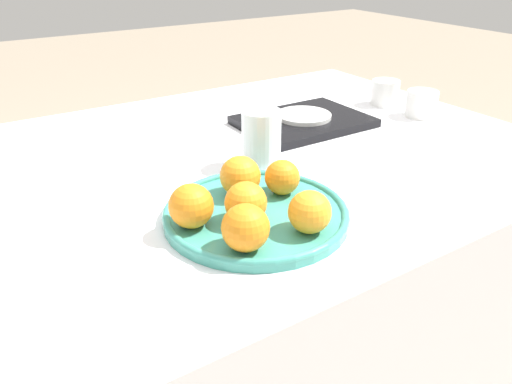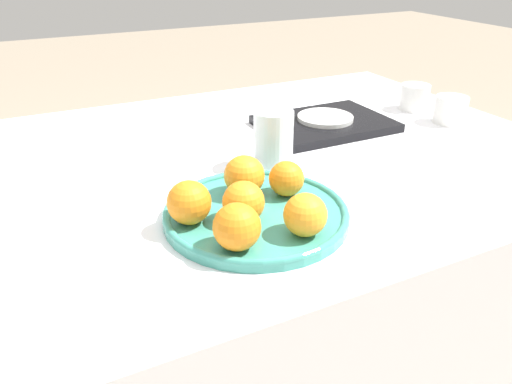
{
  "view_description": "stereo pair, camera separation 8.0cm",
  "coord_description": "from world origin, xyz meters",
  "px_view_note": "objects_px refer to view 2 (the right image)",
  "views": [
    {
      "loc": [
        -0.41,
        -0.85,
        1.12
      ],
      "look_at": [
        -0.02,
        -0.25,
        0.75
      ],
      "focal_mm": 35.0,
      "sensor_mm": 36.0,
      "label": 1
    },
    {
      "loc": [
        -0.34,
        -0.89,
        1.12
      ],
      "look_at": [
        -0.02,
        -0.25,
        0.75
      ],
      "focal_mm": 35.0,
      "sensor_mm": 36.0,
      "label": 2
    }
  ],
  "objects_px": {
    "orange_2": "(286,179)",
    "orange_5": "(189,202)",
    "orange_4": "(244,175)",
    "cup_0": "(451,110)",
    "orange_0": "(237,227)",
    "side_plate": "(325,118)",
    "serving_tray": "(325,124)",
    "fruit_platter": "(256,213)",
    "orange_1": "(244,202)",
    "cup_1": "(415,97)",
    "orange_3": "(305,215)",
    "water_glass": "(273,140)"
  },
  "relations": [
    {
      "from": "orange_4",
      "to": "water_glass",
      "type": "relative_size",
      "value": 0.6
    },
    {
      "from": "orange_3",
      "to": "cup_1",
      "type": "height_order",
      "value": "orange_3"
    },
    {
      "from": "orange_4",
      "to": "water_glass",
      "type": "xyz_separation_m",
      "value": [
        0.11,
        0.11,
        0.01
      ]
    },
    {
      "from": "side_plate",
      "to": "serving_tray",
      "type": "bearing_deg",
      "value": -90.0
    },
    {
      "from": "orange_1",
      "to": "orange_0",
      "type": "bearing_deg",
      "value": -121.84
    },
    {
      "from": "water_glass",
      "to": "cup_1",
      "type": "bearing_deg",
      "value": 17.98
    },
    {
      "from": "orange_4",
      "to": "serving_tray",
      "type": "bearing_deg",
      "value": 37.61
    },
    {
      "from": "fruit_platter",
      "to": "cup_1",
      "type": "bearing_deg",
      "value": 28.04
    },
    {
      "from": "cup_1",
      "to": "side_plate",
      "type": "bearing_deg",
      "value": -176.77
    },
    {
      "from": "orange_1",
      "to": "orange_2",
      "type": "height_order",
      "value": "orange_1"
    },
    {
      "from": "orange_3",
      "to": "orange_4",
      "type": "xyz_separation_m",
      "value": [
        -0.03,
        0.16,
        0.0
      ]
    },
    {
      "from": "water_glass",
      "to": "orange_2",
      "type": "bearing_deg",
      "value": -109.38
    },
    {
      "from": "orange_4",
      "to": "orange_5",
      "type": "height_order",
      "value": "orange_4"
    },
    {
      "from": "orange_3",
      "to": "side_plate",
      "type": "height_order",
      "value": "orange_3"
    },
    {
      "from": "fruit_platter",
      "to": "orange_2",
      "type": "distance_m",
      "value": 0.09
    },
    {
      "from": "orange_0",
      "to": "side_plate",
      "type": "relative_size",
      "value": 0.52
    },
    {
      "from": "orange_4",
      "to": "side_plate",
      "type": "relative_size",
      "value": 0.52
    },
    {
      "from": "fruit_platter",
      "to": "side_plate",
      "type": "height_order",
      "value": "side_plate"
    },
    {
      "from": "orange_2",
      "to": "serving_tray",
      "type": "height_order",
      "value": "orange_2"
    },
    {
      "from": "orange_2",
      "to": "side_plate",
      "type": "relative_size",
      "value": 0.45
    },
    {
      "from": "orange_4",
      "to": "side_plate",
      "type": "xyz_separation_m",
      "value": [
        0.34,
        0.26,
        -0.03
      ]
    },
    {
      "from": "orange_4",
      "to": "side_plate",
      "type": "distance_m",
      "value": 0.43
    },
    {
      "from": "orange_1",
      "to": "cup_1",
      "type": "xyz_separation_m",
      "value": [
        0.67,
        0.36,
        -0.01
      ]
    },
    {
      "from": "serving_tray",
      "to": "cup_1",
      "type": "xyz_separation_m",
      "value": [
        0.29,
        0.02,
        0.02
      ]
    },
    {
      "from": "orange_4",
      "to": "cup_0",
      "type": "xyz_separation_m",
      "value": [
        0.64,
        0.15,
        -0.02
      ]
    },
    {
      "from": "orange_0",
      "to": "water_glass",
      "type": "relative_size",
      "value": 0.6
    },
    {
      "from": "orange_2",
      "to": "cup_1",
      "type": "distance_m",
      "value": 0.65
    },
    {
      "from": "orange_5",
      "to": "water_glass",
      "type": "distance_m",
      "value": 0.28
    },
    {
      "from": "cup_0",
      "to": "orange_2",
      "type": "bearing_deg",
      "value": -161.82
    },
    {
      "from": "orange_1",
      "to": "orange_2",
      "type": "bearing_deg",
      "value": 25.36
    },
    {
      "from": "serving_tray",
      "to": "side_plate",
      "type": "distance_m",
      "value": 0.02
    },
    {
      "from": "orange_0",
      "to": "serving_tray",
      "type": "relative_size",
      "value": 0.23
    },
    {
      "from": "orange_1",
      "to": "orange_5",
      "type": "xyz_separation_m",
      "value": [
        -0.08,
        0.03,
        0.0
      ]
    },
    {
      "from": "fruit_platter",
      "to": "side_plate",
      "type": "xyz_separation_m",
      "value": [
        0.35,
        0.33,
        0.01
      ]
    },
    {
      "from": "orange_0",
      "to": "orange_1",
      "type": "xyz_separation_m",
      "value": [
        0.04,
        0.07,
        -0.0
      ]
    },
    {
      "from": "fruit_platter",
      "to": "cup_1",
      "type": "distance_m",
      "value": 0.73
    },
    {
      "from": "side_plate",
      "to": "cup_0",
      "type": "bearing_deg",
      "value": -19.56
    },
    {
      "from": "orange_1",
      "to": "fruit_platter",
      "type": "bearing_deg",
      "value": 31.78
    },
    {
      "from": "serving_tray",
      "to": "side_plate",
      "type": "relative_size",
      "value": 2.26
    },
    {
      "from": "water_glass",
      "to": "side_plate",
      "type": "xyz_separation_m",
      "value": [
        0.22,
        0.15,
        -0.03
      ]
    },
    {
      "from": "orange_2",
      "to": "orange_5",
      "type": "xyz_separation_m",
      "value": [
        -0.18,
        -0.02,
        0.0
      ]
    },
    {
      "from": "orange_4",
      "to": "cup_1",
      "type": "height_order",
      "value": "orange_4"
    },
    {
      "from": "orange_2",
      "to": "orange_0",
      "type": "bearing_deg",
      "value": -141.57
    },
    {
      "from": "side_plate",
      "to": "orange_2",
      "type": "bearing_deg",
      "value": -132.9
    },
    {
      "from": "orange_2",
      "to": "orange_5",
      "type": "relative_size",
      "value": 0.88
    },
    {
      "from": "orange_0",
      "to": "orange_4",
      "type": "relative_size",
      "value": 0.99
    },
    {
      "from": "orange_5",
      "to": "side_plate",
      "type": "distance_m",
      "value": 0.55
    },
    {
      "from": "orange_1",
      "to": "orange_3",
      "type": "xyz_separation_m",
      "value": [
        0.07,
        -0.08,
        -0.0
      ]
    },
    {
      "from": "orange_3",
      "to": "orange_4",
      "type": "relative_size",
      "value": 0.93
    },
    {
      "from": "orange_0",
      "to": "orange_3",
      "type": "height_order",
      "value": "orange_0"
    }
  ]
}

